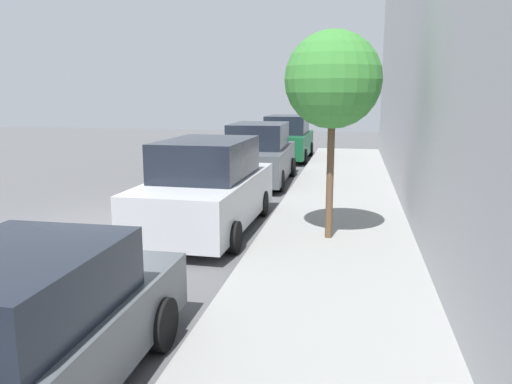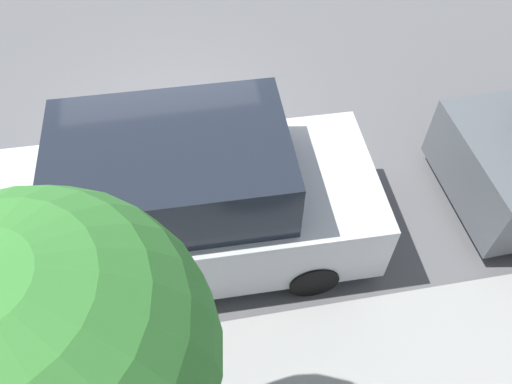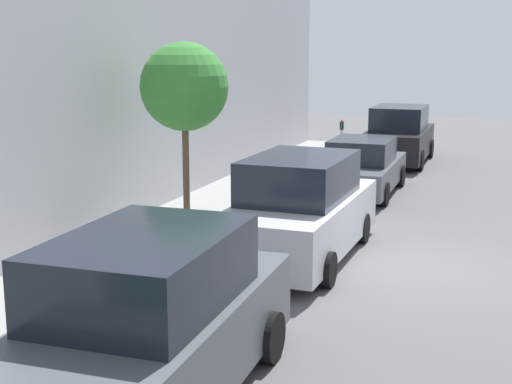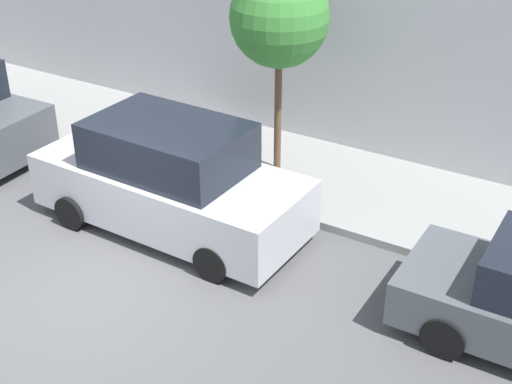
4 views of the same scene
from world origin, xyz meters
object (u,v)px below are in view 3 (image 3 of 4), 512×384
(parked_suv_nearest, at_px, (399,136))
(street_tree, at_px, (184,87))
(parked_sedan_second, at_px, (362,168))
(parked_suv_third, at_px, (299,210))
(parked_suv_fourth, at_px, (148,325))
(parking_meter_near, at_px, (341,136))

(parked_suv_nearest, relative_size, street_tree, 1.22)
(parked_suv_nearest, relative_size, parked_sedan_second, 1.07)
(parked_suv_third, relative_size, parked_suv_fourth, 1.00)
(parked_suv_third, height_order, parked_suv_fourth, same)
(parked_suv_third, relative_size, parking_meter_near, 3.39)
(parked_suv_nearest, height_order, parking_meter_near, parked_suv_nearest)
(parked_suv_third, xyz_separation_m, street_tree, (2.65, -0.60, 2.24))
(parked_suv_third, bearing_deg, street_tree, -12.84)
(parked_sedan_second, distance_m, parked_suv_third, 6.50)
(parked_suv_fourth, relative_size, street_tree, 1.23)
(parked_suv_fourth, bearing_deg, parking_meter_near, -84.19)
(parked_suv_nearest, xyz_separation_m, parked_suv_third, (0.01, 12.36, 0.00))
(parked_suv_third, distance_m, street_tree, 3.52)
(parking_meter_near, bearing_deg, parked_suv_third, 98.88)
(parked_suv_nearest, distance_m, street_tree, 12.26)
(parking_meter_near, bearing_deg, parked_suv_nearest, -139.66)
(parked_suv_third, distance_m, parking_meter_near, 11.04)
(parked_suv_fourth, xyz_separation_m, parking_meter_near, (1.73, -16.98, 0.09))
(parked_suv_nearest, relative_size, parked_suv_fourth, 0.99)
(parked_sedan_second, relative_size, parked_suv_third, 0.93)
(parked_suv_third, bearing_deg, parked_sedan_second, -89.10)
(parked_suv_third, xyz_separation_m, parked_suv_fourth, (-0.03, 6.07, -0.00))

